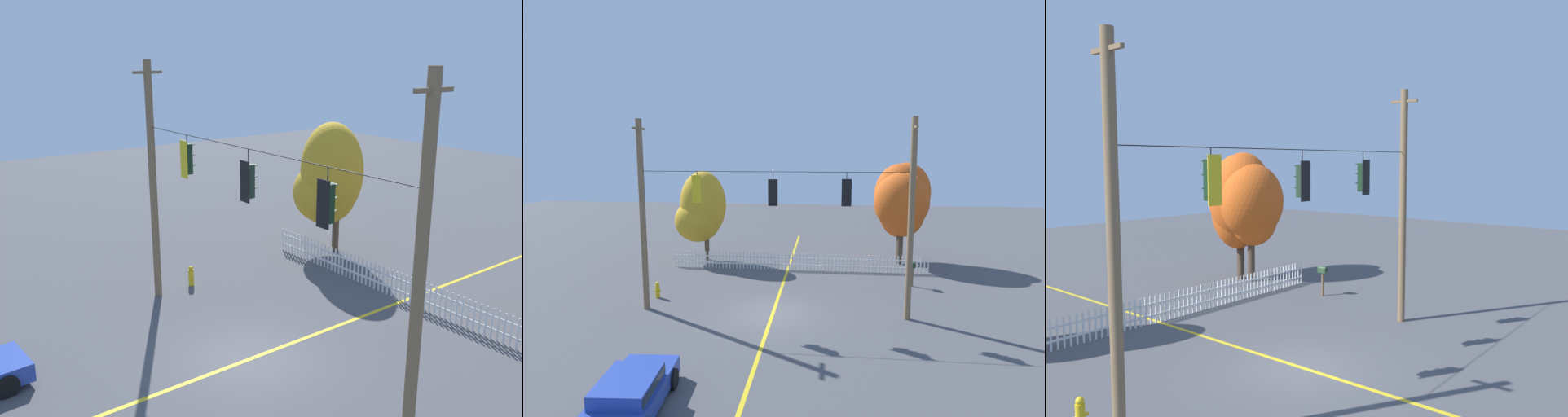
# 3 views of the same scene
# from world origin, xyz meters

# --- Properties ---
(ground) EXTENTS (80.00, 80.00, 0.00)m
(ground) POSITION_xyz_m (0.00, 0.00, 0.00)
(ground) COLOR #4C4C4F
(lane_centerline_stripe) EXTENTS (0.16, 36.00, 0.01)m
(lane_centerline_stripe) POSITION_xyz_m (0.00, 0.00, 0.00)
(lane_centerline_stripe) COLOR gold
(lane_centerline_stripe) RESTS_ON ground
(signal_support_span) EXTENTS (12.49, 1.10, 8.98)m
(signal_support_span) POSITION_xyz_m (0.00, 0.00, 4.56)
(signal_support_span) COLOR brown
(signal_support_span) RESTS_ON ground
(traffic_signal_southbound_primary) EXTENTS (0.43, 0.38, 1.42)m
(traffic_signal_southbound_primary) POSITION_xyz_m (-3.44, -0.01, 5.81)
(traffic_signal_southbound_primary) COLOR black
(traffic_signal_eastbound_side) EXTENTS (0.43, 0.38, 1.52)m
(traffic_signal_eastbound_side) POSITION_xyz_m (0.04, -0.01, 5.69)
(traffic_signal_eastbound_side) COLOR black
(traffic_signal_northbound_primary) EXTENTS (0.43, 0.38, 1.49)m
(traffic_signal_northbound_primary) POSITION_xyz_m (3.29, -0.01, 5.72)
(traffic_signal_northbound_primary) COLOR black
(white_picket_fence) EXTENTS (16.08, 0.06, 1.09)m
(white_picket_fence) POSITION_xyz_m (0.66, 7.26, 0.55)
(white_picket_fence) COLOR white
(white_picket_fence) RESTS_ON ground
(autumn_maple_mid) EXTENTS (3.58, 2.95, 6.15)m
(autumn_maple_mid) POSITION_xyz_m (7.26, 9.39, 4.10)
(autumn_maple_mid) COLOR #473828
(autumn_maple_mid) RESTS_ON ground
(autumn_oak_far_east) EXTENTS (3.78, 3.25, 6.73)m
(autumn_oak_far_east) POSITION_xyz_m (7.40, 10.37, 4.34)
(autumn_oak_far_east) COLOR #473828
(autumn_oak_far_east) RESTS_ON ground
(fire_hydrant) EXTENTS (0.38, 0.22, 0.83)m
(fire_hydrant) POSITION_xyz_m (-6.19, 1.53, 0.41)
(fire_hydrant) COLOR gold
(fire_hydrant) RESTS_ON ground
(roadside_mailbox) EXTENTS (0.25, 0.44, 1.41)m
(roadside_mailbox) POSITION_xyz_m (7.24, 4.77, 1.15)
(roadside_mailbox) COLOR brown
(roadside_mailbox) RESTS_ON ground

